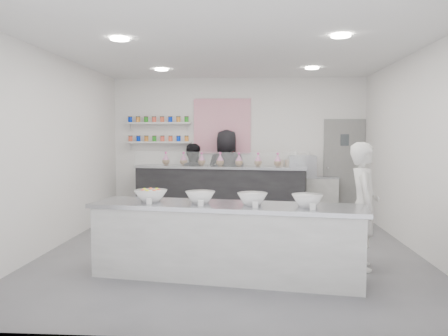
# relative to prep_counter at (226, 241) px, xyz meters

# --- Properties ---
(floor) EXTENTS (6.00, 6.00, 0.00)m
(floor) POSITION_rel_prep_counter_xyz_m (0.01, 1.35, -0.46)
(floor) COLOR #515156
(floor) RESTS_ON ground
(ceiling) EXTENTS (6.00, 6.00, 0.00)m
(ceiling) POSITION_rel_prep_counter_xyz_m (0.01, 1.35, 2.54)
(ceiling) COLOR white
(ceiling) RESTS_ON floor
(back_wall) EXTENTS (5.50, 0.00, 5.50)m
(back_wall) POSITION_rel_prep_counter_xyz_m (0.01, 4.35, 1.04)
(back_wall) COLOR white
(back_wall) RESTS_ON floor
(left_wall) EXTENTS (0.00, 6.00, 6.00)m
(left_wall) POSITION_rel_prep_counter_xyz_m (-2.74, 1.35, 1.04)
(left_wall) COLOR white
(left_wall) RESTS_ON floor
(right_wall) EXTENTS (0.00, 6.00, 6.00)m
(right_wall) POSITION_rel_prep_counter_xyz_m (2.76, 1.35, 1.04)
(right_wall) COLOR white
(right_wall) RESTS_ON floor
(back_door) EXTENTS (0.88, 0.04, 2.10)m
(back_door) POSITION_rel_prep_counter_xyz_m (2.31, 4.32, 0.59)
(back_door) COLOR gray
(back_door) RESTS_ON floor
(pattern_panel) EXTENTS (1.25, 0.03, 1.20)m
(pattern_panel) POSITION_rel_prep_counter_xyz_m (-0.34, 4.32, 1.49)
(pattern_panel) COLOR #EB4776
(pattern_panel) RESTS_ON back_wall
(jar_shelf_lower) EXTENTS (1.45, 0.22, 0.04)m
(jar_shelf_lower) POSITION_rel_prep_counter_xyz_m (-1.74, 4.25, 1.14)
(jar_shelf_lower) COLOR silver
(jar_shelf_lower) RESTS_ON back_wall
(jar_shelf_upper) EXTENTS (1.45, 0.22, 0.04)m
(jar_shelf_upper) POSITION_rel_prep_counter_xyz_m (-1.74, 4.25, 1.56)
(jar_shelf_upper) COLOR silver
(jar_shelf_upper) RESTS_ON back_wall
(preserve_jars) EXTENTS (1.45, 0.10, 0.56)m
(preserve_jars) POSITION_rel_prep_counter_xyz_m (-1.74, 4.23, 1.42)
(preserve_jars) COLOR #F3603A
(preserve_jars) RESTS_ON jar_shelf_lower
(downlight_0) EXTENTS (0.24, 0.24, 0.02)m
(downlight_0) POSITION_rel_prep_counter_xyz_m (-1.39, 0.35, 2.52)
(downlight_0) COLOR white
(downlight_0) RESTS_ON ceiling
(downlight_1) EXTENTS (0.24, 0.24, 0.02)m
(downlight_1) POSITION_rel_prep_counter_xyz_m (1.41, 0.35, 2.52)
(downlight_1) COLOR white
(downlight_1) RESTS_ON ceiling
(downlight_2) EXTENTS (0.24, 0.24, 0.02)m
(downlight_2) POSITION_rel_prep_counter_xyz_m (-1.39, 2.95, 2.52)
(downlight_2) COLOR white
(downlight_2) RESTS_ON ceiling
(downlight_3) EXTENTS (0.24, 0.24, 0.02)m
(downlight_3) POSITION_rel_prep_counter_xyz_m (1.41, 2.95, 2.52)
(downlight_3) COLOR white
(downlight_3) RESTS_ON ceiling
(prep_counter) EXTENTS (3.41, 1.25, 0.91)m
(prep_counter) POSITION_rel_prep_counter_xyz_m (0.00, 0.00, 0.00)
(prep_counter) COLOR #B0B0AB
(prep_counter) RESTS_ON floor
(back_bar) EXTENTS (3.65, 1.21, 1.11)m
(back_bar) POSITION_rel_prep_counter_xyz_m (-0.35, 3.81, 0.10)
(back_bar) COLOR black
(back_bar) RESTS_ON floor
(sneeze_guard) EXTENTS (3.50, 0.57, 0.30)m
(sneeze_guard) POSITION_rel_prep_counter_xyz_m (-0.40, 3.50, 0.81)
(sneeze_guard) COLOR white
(sneeze_guard) RESTS_ON back_bar
(espresso_ledge) EXTENTS (1.17, 0.37, 0.87)m
(espresso_ledge) POSITION_rel_prep_counter_xyz_m (1.56, 4.13, -0.02)
(espresso_ledge) COLOR #B0B0AB
(espresso_ledge) RESTS_ON floor
(espresso_machine) EXTENTS (0.58, 0.40, 0.44)m
(espresso_machine) POSITION_rel_prep_counter_xyz_m (1.39, 4.13, 0.63)
(espresso_machine) COLOR #93969E
(espresso_machine) RESTS_ON espresso_ledge
(cup_stacks) EXTENTS (0.27, 0.24, 0.36)m
(cup_stacks) POSITION_rel_prep_counter_xyz_m (1.01, 4.13, 0.59)
(cup_stacks) COLOR tan
(cup_stacks) RESTS_ON espresso_ledge
(prep_bowls) EXTENTS (2.36, 0.81, 0.15)m
(prep_bowls) POSITION_rel_prep_counter_xyz_m (0.00, 0.00, 0.53)
(prep_bowls) COLOR white
(prep_bowls) RESTS_ON prep_counter
(label_cards) EXTENTS (2.01, 0.04, 0.07)m
(label_cards) POSITION_rel_prep_counter_xyz_m (0.08, -0.50, 0.49)
(label_cards) COLOR white
(label_cards) RESTS_ON prep_counter
(cookie_bags) EXTENTS (2.55, 0.56, 0.28)m
(cookie_bags) POSITION_rel_prep_counter_xyz_m (-0.35, 3.81, 0.80)
(cookie_bags) COLOR #D268AC
(cookie_bags) RESTS_ON back_bar
(woman_prep) EXTENTS (0.46, 0.64, 1.66)m
(woman_prep) POSITION_rel_prep_counter_xyz_m (1.77, 0.48, 0.37)
(woman_prep) COLOR silver
(woman_prep) RESTS_ON floor
(staff_left) EXTENTS (0.83, 0.68, 1.57)m
(staff_left) POSITION_rel_prep_counter_xyz_m (-0.99, 4.06, 0.33)
(staff_left) COLOR black
(staff_left) RESTS_ON floor
(staff_right) EXTENTS (0.99, 0.71, 1.88)m
(staff_right) POSITION_rel_prep_counter_xyz_m (-0.23, 4.06, 0.48)
(staff_right) COLOR black
(staff_right) RESTS_ON floor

